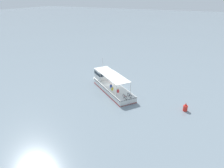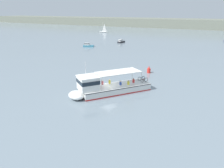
% 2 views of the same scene
% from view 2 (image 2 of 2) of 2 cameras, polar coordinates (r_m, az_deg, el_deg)
% --- Properties ---
extents(ground_plane, '(400.00, 400.00, 0.00)m').
position_cam_2_polar(ground_plane, '(34.15, -1.42, -1.97)').
color(ground_plane, gray).
extents(distant_shoreline, '(400.00, 28.00, 6.03)m').
position_cam_2_polar(distant_shoreline, '(167.24, 23.58, 14.07)').
color(distant_shoreline, slate).
rests_on(distant_shoreline, ground).
extents(ferry_main, '(10.01, 12.08, 5.32)m').
position_cam_2_polar(ferry_main, '(32.95, -1.59, -0.87)').
color(ferry_main, white).
rests_on(ferry_main, ground).
extents(sailboat_near_port, '(4.96, 3.17, 5.40)m').
position_cam_2_polar(sailboat_near_port, '(126.82, -2.22, 13.44)').
color(sailboat_near_port, white).
rests_on(sailboat_near_port, ground).
extents(motorboat_near_starboard, '(1.71, 3.73, 1.26)m').
position_cam_2_polar(motorboat_near_starboard, '(86.49, 2.32, 11.00)').
color(motorboat_near_starboard, '#232328').
rests_on(motorboat_near_starboard, ground).
extents(motorboat_off_bow, '(3.82, 2.57, 1.26)m').
position_cam_2_polar(motorboat_off_bow, '(77.02, -6.26, 9.97)').
color(motorboat_off_bow, teal).
rests_on(motorboat_off_bow, ground).
extents(channel_buoy, '(0.70, 0.70, 1.40)m').
position_cam_2_polar(channel_buoy, '(44.82, 9.52, 3.58)').
color(channel_buoy, red).
rests_on(channel_buoy, ground).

